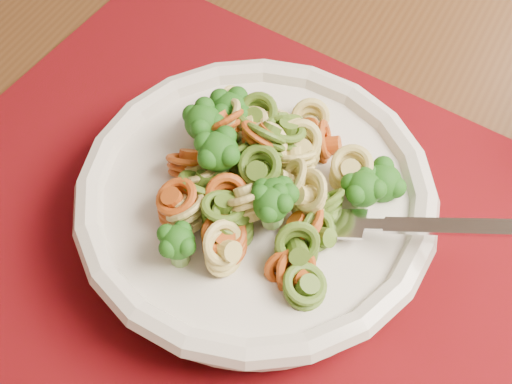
% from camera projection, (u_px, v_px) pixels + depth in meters
% --- Properties ---
extents(dining_table, '(1.53, 1.10, 0.74)m').
position_uv_depth(dining_table, '(287.00, 270.00, 0.60)').
color(dining_table, '#492B14').
rests_on(dining_table, ground).
extents(placemat, '(0.55, 0.46, 0.00)m').
position_uv_depth(placemat, '(245.00, 238.00, 0.50)').
color(placemat, '#600410').
rests_on(placemat, dining_table).
extents(pasta_bowl, '(0.24, 0.24, 0.05)m').
position_uv_depth(pasta_bowl, '(256.00, 201.00, 0.48)').
color(pasta_bowl, beige).
rests_on(pasta_bowl, placemat).
extents(pasta_broccoli_heap, '(0.21, 0.21, 0.06)m').
position_uv_depth(pasta_broccoli_heap, '(256.00, 187.00, 0.47)').
color(pasta_broccoli_heap, '#CDBE65').
rests_on(pasta_broccoli_heap, pasta_bowl).
extents(fork, '(0.18, 0.04, 0.08)m').
position_uv_depth(fork, '(346.00, 224.00, 0.45)').
color(fork, silver).
rests_on(fork, pasta_bowl).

